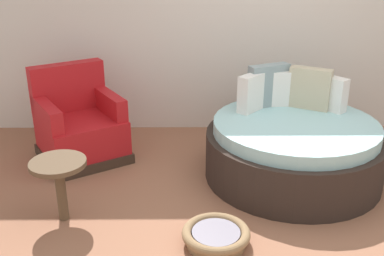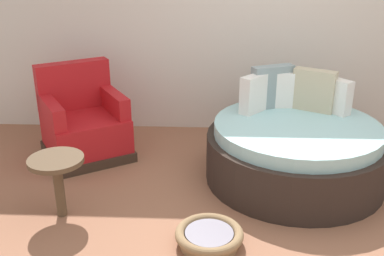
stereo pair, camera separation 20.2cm
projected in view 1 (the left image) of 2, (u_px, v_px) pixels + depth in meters
The scene contains 6 objects.
ground_plane at pixel (286, 223), 3.67m from camera, with size 8.00×8.00×0.02m, color #936047.
back_wall at pixel (258, 10), 5.09m from camera, with size 8.00×0.12×2.78m, color silver.
round_daybed at pixel (293, 147), 4.31m from camera, with size 1.65×1.65×0.98m.
red_armchair at pixel (79, 127), 4.68m from camera, with size 1.10×1.10×0.94m.
pet_basket at pixel (216, 236), 3.38m from camera, with size 0.51×0.51×0.13m.
side_table at pixel (59, 172), 3.56m from camera, with size 0.44×0.44×0.52m.
Camera 1 is at (-0.79, -3.10, 2.09)m, focal length 42.69 mm.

